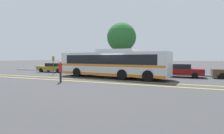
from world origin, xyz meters
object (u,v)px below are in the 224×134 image
at_px(parked_car_3, 180,70).
at_px(bus_stop_sign, 53,63).
at_px(parked_car_1, 88,68).
at_px(parked_car_2, 129,69).
at_px(tree_0, 121,37).
at_px(pedestrian_0, 60,70).
at_px(parked_car_0, 53,67).
at_px(transit_bus, 112,63).

relative_size(parked_car_3, bus_stop_sign, 2.12).
height_order(parked_car_1, parked_car_3, parked_car_3).
xyz_separation_m(parked_car_2, tree_0, (-2.37, 4.20, 4.44)).
bearing_deg(parked_car_1, pedestrian_0, 11.53).
height_order(parked_car_0, parked_car_2, parked_car_2).
xyz_separation_m(parked_car_1, parked_car_2, (5.72, 0.07, -0.01)).
xyz_separation_m(transit_bus, bus_stop_sign, (-7.68, -0.03, -0.07)).
relative_size(parked_car_3, tree_0, 0.66).
height_order(transit_bus, parked_car_2, transit_bus).
distance_m(parked_car_2, parked_car_3, 5.91).
bearing_deg(bus_stop_sign, parked_car_0, 47.36).
bearing_deg(transit_bus, parked_car_3, -56.28).
bearing_deg(tree_0, transit_bus, -78.01).
distance_m(parked_car_3, bus_stop_sign, 14.69).
bearing_deg(parked_car_1, parked_car_0, -91.30).
relative_size(parked_car_2, pedestrian_0, 2.24).
relative_size(transit_bus, tree_0, 1.68).
relative_size(transit_bus, bus_stop_sign, 5.36).
relative_size(parked_car_0, tree_0, 0.66).
height_order(parked_car_0, bus_stop_sign, bus_stop_sign).
distance_m(parked_car_0, bus_stop_sign, 4.59).
relative_size(pedestrian_0, tree_0, 0.25).
relative_size(parked_car_2, tree_0, 0.57).
height_order(transit_bus, tree_0, tree_0).
xyz_separation_m(transit_bus, parked_car_2, (0.70, 3.69, -0.82)).
distance_m(parked_car_2, tree_0, 6.56).
distance_m(parked_car_1, parked_car_3, 11.62).
height_order(parked_car_2, bus_stop_sign, bus_stop_sign).
height_order(parked_car_0, tree_0, tree_0).
distance_m(transit_bus, tree_0, 8.85).
bearing_deg(parked_car_2, parked_car_1, -84.39).
relative_size(parked_car_1, tree_0, 0.66).
xyz_separation_m(parked_car_0, pedestrian_0, (7.94, -8.38, 0.39)).
relative_size(parked_car_0, parked_car_1, 1.00).
height_order(parked_car_3, tree_0, tree_0).
height_order(transit_bus, parked_car_3, transit_bus).
bearing_deg(transit_bus, bus_stop_sign, 96.75).
distance_m(parked_car_2, bus_stop_sign, 9.20).
xyz_separation_m(parked_car_2, pedestrian_0, (-3.40, -8.67, 0.37)).
bearing_deg(parked_car_1, bus_stop_sign, -39.58).
bearing_deg(parked_car_3, bus_stop_sign, 105.84).
bearing_deg(bus_stop_sign, tree_0, -30.60).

